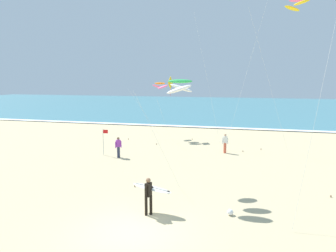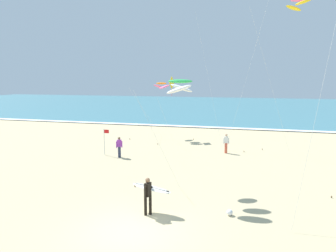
{
  "view_description": "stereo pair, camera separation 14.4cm",
  "coord_description": "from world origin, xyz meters",
  "px_view_note": "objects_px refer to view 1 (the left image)",
  "views": [
    {
      "loc": [
        4.17,
        -10.62,
        6.01
      ],
      "look_at": [
        0.33,
        4.64,
        3.54
      ],
      "focal_mm": 32.52,
      "sensor_mm": 36.0,
      "label": 1
    },
    {
      "loc": [
        4.31,
        -10.59,
        6.01
      ],
      "look_at": [
        0.33,
        4.64,
        3.54
      ],
      "focal_mm": 32.52,
      "sensor_mm": 36.0,
      "label": 2
    }
  ],
  "objects_px": {
    "kite_arc_rose_close": "(297,4)",
    "kite_arc_amber_distant": "(160,86)",
    "kite_arc_emerald_far": "(180,86)",
    "kite_diamond_golden_outer": "(170,84)",
    "beach_ball": "(230,212)",
    "bystander_purple_top": "(118,147)",
    "lifeguard_flag": "(104,139)",
    "bystander_white_top": "(225,143)",
    "surfer_lead": "(150,191)"
  },
  "relations": [
    {
      "from": "surfer_lead",
      "to": "kite_arc_amber_distant",
      "type": "bearing_deg",
      "value": 104.16
    },
    {
      "from": "surfer_lead",
      "to": "beach_ball",
      "type": "xyz_separation_m",
      "value": [
        3.5,
        0.68,
        -0.9
      ]
    },
    {
      "from": "kite_arc_rose_close",
      "to": "bystander_purple_top",
      "type": "height_order",
      "value": "kite_arc_rose_close"
    },
    {
      "from": "kite_arc_rose_close",
      "to": "kite_arc_emerald_far",
      "type": "bearing_deg",
      "value": -123.67
    },
    {
      "from": "kite_arc_rose_close",
      "to": "bystander_white_top",
      "type": "bearing_deg",
      "value": -162.9
    },
    {
      "from": "surfer_lead",
      "to": "bystander_purple_top",
      "type": "relative_size",
      "value": 1.24
    },
    {
      "from": "bystander_white_top",
      "to": "beach_ball",
      "type": "xyz_separation_m",
      "value": [
        0.97,
        -11.5,
        -0.67
      ]
    },
    {
      "from": "kite_arc_amber_distant",
      "to": "bystander_purple_top",
      "type": "relative_size",
      "value": 3.53
    },
    {
      "from": "surfer_lead",
      "to": "kite_arc_rose_close",
      "type": "height_order",
      "value": "kite_arc_rose_close"
    },
    {
      "from": "kite_arc_emerald_far",
      "to": "kite_diamond_golden_outer",
      "type": "xyz_separation_m",
      "value": [
        -3.89,
        13.71,
        -0.19
      ]
    },
    {
      "from": "bystander_purple_top",
      "to": "lifeguard_flag",
      "type": "relative_size",
      "value": 0.76
    },
    {
      "from": "surfer_lead",
      "to": "bystander_white_top",
      "type": "height_order",
      "value": "surfer_lead"
    },
    {
      "from": "bystander_purple_top",
      "to": "bystander_white_top",
      "type": "height_order",
      "value": "same"
    },
    {
      "from": "kite_arc_emerald_far",
      "to": "kite_arc_rose_close",
      "type": "distance_m",
      "value": 13.83
    },
    {
      "from": "kite_arc_amber_distant",
      "to": "lifeguard_flag",
      "type": "xyz_separation_m",
      "value": [
        -2.29,
        -8.21,
        -4.02
      ]
    },
    {
      "from": "surfer_lead",
      "to": "kite_diamond_golden_outer",
      "type": "xyz_separation_m",
      "value": [
        -3.26,
        17.07,
        4.37
      ]
    },
    {
      "from": "kite_arc_amber_distant",
      "to": "lifeguard_flag",
      "type": "bearing_deg",
      "value": -105.59
    },
    {
      "from": "kite_arc_amber_distant",
      "to": "bystander_purple_top",
      "type": "distance_m",
      "value": 9.75
    },
    {
      "from": "surfer_lead",
      "to": "kite_arc_rose_close",
      "type": "relative_size",
      "value": 0.16
    },
    {
      "from": "kite_arc_emerald_far",
      "to": "kite_arc_amber_distant",
      "type": "distance_m",
      "value": 14.87
    },
    {
      "from": "kite_arc_amber_distant",
      "to": "lifeguard_flag",
      "type": "height_order",
      "value": "kite_arc_amber_distant"
    },
    {
      "from": "kite_arc_rose_close",
      "to": "lifeguard_flag",
      "type": "distance_m",
      "value": 18.16
    },
    {
      "from": "beach_ball",
      "to": "bystander_white_top",
      "type": "bearing_deg",
      "value": 94.8
    },
    {
      "from": "kite_arc_emerald_far",
      "to": "bystander_white_top",
      "type": "height_order",
      "value": "kite_arc_emerald_far"
    },
    {
      "from": "kite_arc_emerald_far",
      "to": "beach_ball",
      "type": "relative_size",
      "value": 21.28
    },
    {
      "from": "kite_diamond_golden_outer",
      "to": "beach_ball",
      "type": "bearing_deg",
      "value": -67.6
    },
    {
      "from": "kite_arc_emerald_far",
      "to": "bystander_purple_top",
      "type": "distance_m",
      "value": 9.32
    },
    {
      "from": "bystander_white_top",
      "to": "kite_arc_emerald_far",
      "type": "bearing_deg",
      "value": -102.17
    },
    {
      "from": "kite_diamond_golden_outer",
      "to": "beach_ball",
      "type": "relative_size",
      "value": 22.15
    },
    {
      "from": "kite_arc_rose_close",
      "to": "kite_diamond_golden_outer",
      "type": "height_order",
      "value": "kite_arc_rose_close"
    },
    {
      "from": "bystander_purple_top",
      "to": "lifeguard_flag",
      "type": "distance_m",
      "value": 1.52
    },
    {
      "from": "beach_ball",
      "to": "kite_arc_emerald_far",
      "type": "bearing_deg",
      "value": 136.92
    },
    {
      "from": "surfer_lead",
      "to": "kite_arc_rose_close",
      "type": "bearing_deg",
      "value": 61.24
    },
    {
      "from": "kite_arc_emerald_far",
      "to": "kite_diamond_golden_outer",
      "type": "distance_m",
      "value": 14.25
    },
    {
      "from": "kite_arc_emerald_far",
      "to": "kite_diamond_golden_outer",
      "type": "relative_size",
      "value": 0.96
    },
    {
      "from": "lifeguard_flag",
      "to": "bystander_white_top",
      "type": "bearing_deg",
      "value": 18.27
    },
    {
      "from": "lifeguard_flag",
      "to": "kite_arc_amber_distant",
      "type": "bearing_deg",
      "value": 74.41
    },
    {
      "from": "kite_arc_amber_distant",
      "to": "kite_arc_rose_close",
      "type": "xyz_separation_m",
      "value": [
        11.91,
        -3.63,
        6.33
      ]
    },
    {
      "from": "kite_arc_amber_distant",
      "to": "beach_ball",
      "type": "distance_m",
      "value": 19.15
    },
    {
      "from": "kite_arc_emerald_far",
      "to": "lifeguard_flag",
      "type": "relative_size",
      "value": 2.84
    },
    {
      "from": "kite_arc_emerald_far",
      "to": "kite_diamond_golden_outer",
      "type": "bearing_deg",
      "value": 105.83
    },
    {
      "from": "kite_arc_amber_distant",
      "to": "kite_arc_rose_close",
      "type": "distance_m",
      "value": 13.97
    },
    {
      "from": "bystander_white_top",
      "to": "kite_arc_amber_distant",
      "type": "bearing_deg",
      "value": 143.2
    },
    {
      "from": "bystander_white_top",
      "to": "beach_ball",
      "type": "relative_size",
      "value": 5.68
    },
    {
      "from": "surfer_lead",
      "to": "beach_ball",
      "type": "height_order",
      "value": "surfer_lead"
    },
    {
      "from": "beach_ball",
      "to": "kite_arc_rose_close",
      "type": "bearing_deg",
      "value": 72.81
    },
    {
      "from": "bystander_white_top",
      "to": "beach_ball",
      "type": "bearing_deg",
      "value": -85.2
    },
    {
      "from": "kite_arc_rose_close",
      "to": "bystander_white_top",
      "type": "height_order",
      "value": "kite_arc_rose_close"
    },
    {
      "from": "kite_arc_rose_close",
      "to": "kite_arc_amber_distant",
      "type": "bearing_deg",
      "value": 163.03
    },
    {
      "from": "beach_ball",
      "to": "surfer_lead",
      "type": "bearing_deg",
      "value": -168.97
    }
  ]
}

